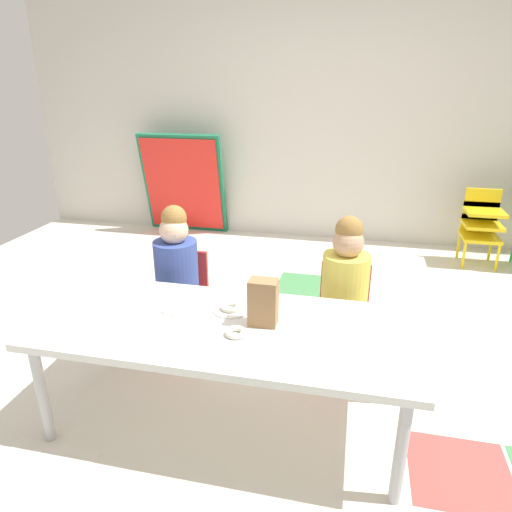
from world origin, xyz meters
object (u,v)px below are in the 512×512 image
(donut_powdered_on_plate, at_px, (231,307))
(donut_powdered_loose, at_px, (236,332))
(paper_plate_near_edge, at_px, (231,310))
(craft_table, at_px, (226,333))
(paper_bag_brown, at_px, (263,302))
(seated_child_middle_seat, at_px, (345,280))
(folded_activity_table, at_px, (183,184))
(seated_child_near_camera, at_px, (177,265))
(kid_chair_yellow_stack, at_px, (482,222))
(paper_plate_center_table, at_px, (179,308))

(donut_powdered_on_plate, distance_m, donut_powdered_loose, 0.23)
(paper_plate_near_edge, bearing_deg, donut_powdered_loose, -69.15)
(craft_table, distance_m, paper_bag_brown, 0.23)
(seated_child_middle_seat, bearing_deg, craft_table, -130.97)
(folded_activity_table, xyz_separation_m, paper_plate_near_edge, (1.28, -2.68, 0.01))
(craft_table, relative_size, seated_child_middle_seat, 1.89)
(craft_table, height_order, seated_child_near_camera, seated_child_near_camera)
(seated_child_middle_seat, bearing_deg, donut_powdered_loose, -123.32)
(seated_child_middle_seat, bearing_deg, folded_activity_table, 129.26)
(kid_chair_yellow_stack, xyz_separation_m, paper_plate_center_table, (-1.93, -2.44, 0.15))
(seated_child_near_camera, xyz_separation_m, folded_activity_table, (-0.81, 2.22, -0.02))
(seated_child_middle_seat, xyz_separation_m, paper_plate_near_edge, (-0.53, -0.47, -0.01))
(paper_plate_center_table, bearing_deg, donut_powdered_on_plate, 8.48)
(craft_table, height_order, donut_powdered_loose, donut_powdered_loose)
(donut_powdered_on_plate, bearing_deg, craft_table, -85.71)
(paper_bag_brown, relative_size, donut_powdered_loose, 2.24)
(kid_chair_yellow_stack, height_order, paper_plate_center_table, kid_chair_yellow_stack)
(craft_table, bearing_deg, paper_plate_center_table, 159.89)
(paper_plate_center_table, xyz_separation_m, donut_powdered_loose, (0.34, -0.18, 0.01))
(seated_child_middle_seat, distance_m, paper_plate_near_edge, 0.71)
(seated_child_middle_seat, relative_size, paper_bag_brown, 4.17)
(seated_child_near_camera, height_order, paper_bag_brown, seated_child_near_camera)
(paper_plate_near_edge, bearing_deg, seated_child_middle_seat, 41.28)
(craft_table, distance_m, seated_child_near_camera, 0.77)
(seated_child_near_camera, xyz_separation_m, paper_plate_center_table, (0.22, -0.50, -0.01))
(seated_child_near_camera, xyz_separation_m, kid_chair_yellow_stack, (2.15, 1.93, -0.16))
(paper_bag_brown, distance_m, donut_powdered_loose, 0.18)
(paper_plate_center_table, bearing_deg, donut_powdered_loose, -28.08)
(folded_activity_table, bearing_deg, donut_powdered_on_plate, -64.50)
(seated_child_near_camera, distance_m, paper_plate_near_edge, 0.66)
(craft_table, relative_size, paper_plate_center_table, 9.66)
(seated_child_near_camera, relative_size, paper_bag_brown, 4.17)
(folded_activity_table, bearing_deg, craft_table, -65.40)
(folded_activity_table, xyz_separation_m, donut_powdered_loose, (1.36, -2.90, 0.02))
(paper_plate_near_edge, height_order, donut_powdered_loose, donut_powdered_loose)
(donut_powdered_loose, bearing_deg, donut_powdered_on_plate, 110.85)
(seated_child_near_camera, relative_size, kid_chair_yellow_stack, 1.35)
(seated_child_near_camera, relative_size, folded_activity_table, 0.84)
(seated_child_near_camera, distance_m, folded_activity_table, 2.36)
(kid_chair_yellow_stack, bearing_deg, donut_powdered_on_plate, -125.04)
(craft_table, relative_size, paper_bag_brown, 7.90)
(seated_child_middle_seat, relative_size, folded_activity_table, 0.84)
(craft_table, distance_m, paper_plate_center_table, 0.28)
(paper_bag_brown, bearing_deg, paper_plate_center_table, 172.82)
(seated_child_near_camera, distance_m, donut_powdered_loose, 0.88)
(seated_child_middle_seat, height_order, kid_chair_yellow_stack, seated_child_middle_seat)
(paper_plate_near_edge, bearing_deg, seated_child_near_camera, 135.09)
(craft_table, relative_size, donut_powdered_on_plate, 16.92)
(folded_activity_table, distance_m, paper_plate_near_edge, 2.97)
(seated_child_middle_seat, height_order, paper_bag_brown, seated_child_middle_seat)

